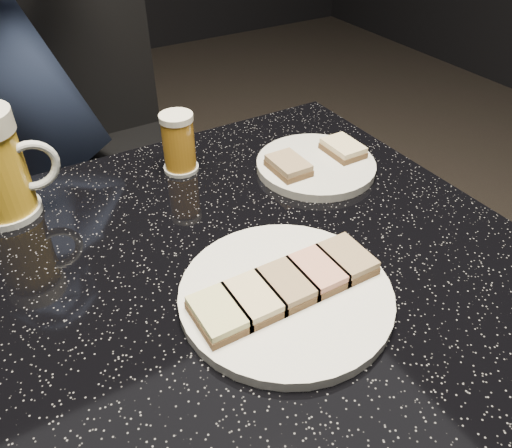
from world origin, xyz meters
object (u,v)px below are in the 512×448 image
at_px(plate_small, 316,165).
at_px(chair, 107,142).
at_px(plate_large, 286,295).
at_px(beer_tumbler, 179,143).
at_px(table, 256,367).

height_order(plate_small, chair, chair).
distance_m(plate_large, plate_small, 0.30).
bearing_deg(chair, beer_tumbler, -92.02).
bearing_deg(plate_large, table, 82.89).
bearing_deg(chair, plate_large, -92.05).
bearing_deg(plate_small, chair, 102.83).
bearing_deg(chair, table, -91.55).
bearing_deg(chair, plate_small, -77.17).
distance_m(table, beer_tumbler, 0.38).
height_order(plate_large, chair, chair).
relative_size(plate_large, plate_small, 1.30).
height_order(beer_tumbler, chair, chair).
distance_m(plate_small, table, 0.34).
height_order(plate_large, beer_tumbler, beer_tumbler).
bearing_deg(table, plate_large, -97.11).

